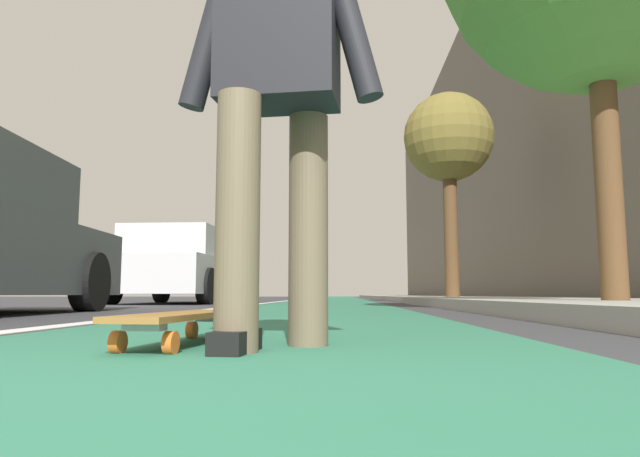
% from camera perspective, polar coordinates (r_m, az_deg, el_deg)
% --- Properties ---
extents(ground_plane, '(80.00, 80.00, 0.00)m').
position_cam_1_polar(ground_plane, '(10.54, 0.41, -7.62)').
color(ground_plane, '#38383D').
extents(bike_lane_paint, '(56.00, 2.20, 0.00)m').
position_cam_1_polar(bike_lane_paint, '(24.53, 1.53, -7.06)').
color(bike_lane_paint, '#2D7256').
rests_on(bike_lane_paint, ground).
extents(lane_stripe_white, '(52.00, 0.16, 0.01)m').
position_cam_1_polar(lane_stripe_white, '(20.59, -2.14, -7.14)').
color(lane_stripe_white, silver).
rests_on(lane_stripe_white, ground).
extents(sidewalk_curb, '(52.00, 3.20, 0.13)m').
position_cam_1_polar(sidewalk_curb, '(18.75, 11.16, -6.88)').
color(sidewalk_curb, '#9E9B93').
rests_on(sidewalk_curb, ground).
extents(building_facade, '(40.00, 1.20, 10.98)m').
position_cam_1_polar(building_facade, '(23.76, 15.49, 6.51)').
color(building_facade, '#696156').
rests_on(building_facade, ground).
extents(skateboard, '(0.86, 0.29, 0.11)m').
position_cam_1_polar(skateboard, '(2.09, -13.57, -8.80)').
color(skateboard, orange).
rests_on(skateboard, ground).
extents(skater_person, '(0.44, 0.72, 1.64)m').
position_cam_1_polar(skater_person, '(2.03, -4.29, 15.36)').
color(skater_person, brown).
rests_on(skater_person, ground).
extents(parked_car_mid, '(4.34, 2.08, 1.49)m').
position_cam_1_polar(parked_car_mid, '(11.97, -13.79, -3.86)').
color(parked_car_mid, silver).
rests_on(parked_car_mid, ground).
extents(traffic_light, '(0.33, 0.28, 4.52)m').
position_cam_1_polar(traffic_light, '(22.60, -2.77, 0.80)').
color(traffic_light, '#2D2D2D').
rests_on(traffic_light, ground).
extents(street_tree_mid, '(2.06, 2.06, 4.82)m').
position_cam_1_polar(street_tree_mid, '(13.57, 12.79, 8.64)').
color(street_tree_mid, brown).
rests_on(street_tree_mid, ground).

